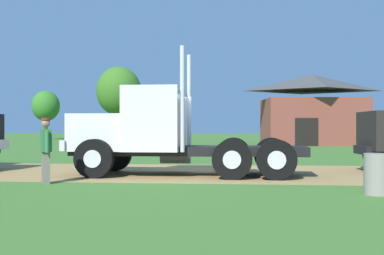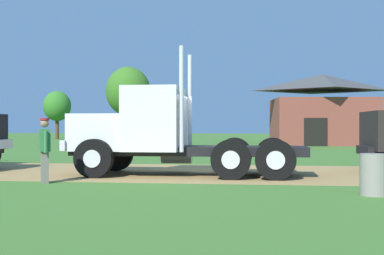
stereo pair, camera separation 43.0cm
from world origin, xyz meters
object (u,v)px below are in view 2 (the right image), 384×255
at_px(truck_foreground_white, 156,133).
at_px(visitor_walking_mid, 45,147).
at_px(shed_building, 322,111).
at_px(steel_barrel, 374,175).

relative_size(truck_foreground_white, visitor_walking_mid, 4.23).
bearing_deg(truck_foreground_white, shed_building, 73.02).
height_order(truck_foreground_white, steel_barrel, truck_foreground_white).
bearing_deg(shed_building, steel_barrel, -95.00).
bearing_deg(visitor_walking_mid, truck_foreground_white, 47.84).
height_order(truck_foreground_white, shed_building, shed_building).
distance_m(visitor_walking_mid, steel_barrel, 8.30).
xyz_separation_m(truck_foreground_white, steel_barrel, (5.71, -4.13, -0.85)).
bearing_deg(truck_foreground_white, steel_barrel, -35.87).
relative_size(truck_foreground_white, steel_barrel, 8.05).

